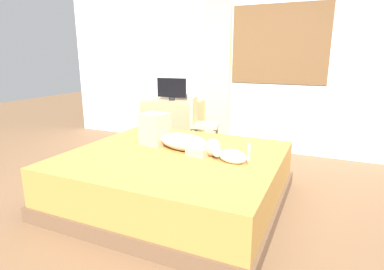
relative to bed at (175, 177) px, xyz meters
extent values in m
plane|color=brown|center=(0.04, -0.06, -0.25)|extent=(16.00, 16.00, 0.00)
cube|color=silver|center=(0.04, 2.18, 1.20)|extent=(6.40, 0.12, 2.90)
cube|color=brown|center=(0.60, 2.11, 1.34)|extent=(1.36, 0.02, 1.10)
cube|color=white|center=(0.60, 2.11, 1.34)|extent=(1.28, 0.02, 1.02)
cube|color=brown|center=(0.00, 0.00, -0.18)|extent=(2.07, 1.90, 0.14)
cube|color=olive|center=(0.00, 0.00, 0.07)|extent=(2.01, 1.84, 0.36)
ellipsoid|color=#CCB299|center=(0.03, 0.14, 0.34)|extent=(0.60, 0.35, 0.17)
sphere|color=tan|center=(0.37, 0.08, 0.34)|extent=(0.17, 0.17, 0.17)
cube|color=tan|center=(-0.34, 0.20, 0.42)|extent=(0.30, 0.28, 0.34)
cube|color=tan|center=(0.25, 0.10, 0.29)|extent=(0.25, 0.31, 0.08)
ellipsoid|color=silver|center=(0.61, -0.04, 0.32)|extent=(0.27, 0.14, 0.13)
sphere|color=silver|center=(0.45, -0.03, 0.33)|extent=(0.08, 0.08, 0.08)
cylinder|color=silver|center=(0.76, -0.06, 0.38)|extent=(0.02, 0.02, 0.16)
cube|color=#997A56|center=(-0.95, 1.78, 0.12)|extent=(0.90, 0.56, 0.74)
cylinder|color=black|center=(-0.97, 1.78, 0.52)|extent=(0.10, 0.10, 0.05)
cube|color=black|center=(-0.97, 1.78, 0.69)|extent=(0.48, 0.08, 0.30)
cylinder|color=gold|center=(-0.56, 1.68, 0.54)|extent=(0.07, 0.07, 0.09)
cylinder|color=tan|center=(-0.16, 1.67, -0.03)|extent=(0.04, 0.04, 0.44)
cylinder|color=tan|center=(-0.09, 1.37, -0.03)|extent=(0.04, 0.04, 0.44)
cylinder|color=tan|center=(-0.45, 1.60, -0.03)|extent=(0.04, 0.04, 0.44)
cylinder|color=tan|center=(-0.38, 1.30, -0.03)|extent=(0.04, 0.04, 0.44)
cube|color=tan|center=(-0.27, 1.48, 0.21)|extent=(0.46, 0.46, 0.04)
cube|color=tan|center=(-0.43, 1.44, 0.42)|extent=(0.13, 0.38, 0.38)
cube|color=#ADCC75|center=(-0.32, 2.06, 0.98)|extent=(0.44, 0.06, 2.45)
camera|label=1|loc=(1.37, -2.60, 1.20)|focal=29.22mm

